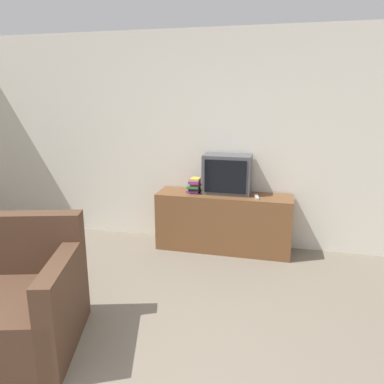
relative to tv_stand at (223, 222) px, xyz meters
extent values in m
cube|color=silver|center=(-0.51, 0.26, 0.95)|extent=(9.00, 0.06, 2.60)
cube|color=brown|center=(0.00, 0.00, 0.00)|extent=(1.61, 0.43, 0.70)
cube|color=#4C4C51|center=(0.02, 0.07, 0.58)|extent=(0.57, 0.29, 0.47)
cube|color=black|center=(0.02, -0.08, 0.58)|extent=(0.49, 0.01, 0.39)
cube|color=#4C3323|center=(-0.85, -2.09, 0.01)|extent=(0.39, 0.91, 0.72)
cube|color=#7A3884|center=(-0.37, 0.01, 0.37)|extent=(0.16, 0.15, 0.03)
cube|color=black|center=(-0.36, 0.00, 0.40)|extent=(0.15, 0.17, 0.03)
cube|color=#2D753D|center=(-0.37, 0.00, 0.43)|extent=(0.14, 0.21, 0.03)
cube|color=#B72D28|center=(-0.35, 0.00, 0.46)|extent=(0.11, 0.17, 0.03)
cube|color=#7A3884|center=(-0.36, 0.00, 0.49)|extent=(0.13, 0.21, 0.03)
cube|color=gold|center=(-0.35, 0.00, 0.52)|extent=(0.11, 0.14, 0.02)
cube|color=#B7B7B7|center=(0.39, -0.07, 0.36)|extent=(0.07, 0.19, 0.02)
camera|label=1|loc=(0.66, -4.27, 1.52)|focal=35.00mm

